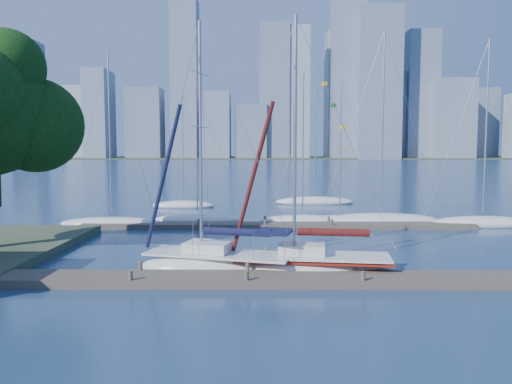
{
  "coord_description": "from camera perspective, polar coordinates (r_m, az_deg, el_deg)",
  "views": [
    {
      "loc": [
        0.53,
        -21.91,
        6.01
      ],
      "look_at": [
        0.38,
        4.0,
        3.79
      ],
      "focal_mm": 35.0,
      "sensor_mm": 36.0,
      "label": 1
    }
  ],
  "objects": [
    {
      "name": "sailboat_navy",
      "position": [
        24.84,
        -4.29,
        -6.67
      ],
      "size": [
        8.2,
        4.49,
        12.71
      ],
      "rotation": [
        0.0,
        0.0,
        -0.26
      ],
      "color": "silver",
      "rests_on": "ground"
    },
    {
      "name": "bg_boat_0",
      "position": [
        40.77,
        -16.14,
        -3.41
      ],
      "size": [
        8.35,
        5.08,
        13.92
      ],
      "rotation": [
        0.0,
        0.0,
        -0.39
      ],
      "color": "silver",
      "rests_on": "ground"
    },
    {
      "name": "sailboat_maroon",
      "position": [
        24.51,
        6.52,
        -6.84
      ],
      "size": [
        8.14,
        3.52,
        12.84
      ],
      "rotation": [
        0.0,
        0.0,
        -0.12
      ],
      "color": "silver",
      "rests_on": "ground"
    },
    {
      "name": "far_dock",
      "position": [
        38.38,
        2.53,
        -3.84
      ],
      "size": [
        30.0,
        1.8,
        0.36
      ],
      "primitive_type": "cube",
      "color": "#4F443A",
      "rests_on": "ground"
    },
    {
      "name": "bg_boat_1",
      "position": [
        41.46,
        -6.71,
        -3.14
      ],
      "size": [
        7.57,
        2.44,
        11.35
      ],
      "rotation": [
        0.0,
        0.0,
        0.05
      ],
      "color": "silver",
      "rests_on": "ground"
    },
    {
      "name": "bg_boat_2",
      "position": [
        40.91,
        5.32,
        -3.22
      ],
      "size": [
        7.06,
        2.9,
        12.37
      ],
      "rotation": [
        0.0,
        0.0,
        0.13
      ],
      "color": "silver",
      "rests_on": "ground"
    },
    {
      "name": "bg_boat_3",
      "position": [
        41.38,
        9.53,
        -3.2
      ],
      "size": [
        6.79,
        3.12,
        11.63
      ],
      "rotation": [
        0.0,
        0.0,
        -0.19
      ],
      "color": "silver",
      "rests_on": "ground"
    },
    {
      "name": "bg_boat_6",
      "position": [
        52.27,
        -8.28,
        -1.48
      ],
      "size": [
        6.53,
        2.32,
        11.93
      ],
      "rotation": [
        0.0,
        0.0,
        -0.03
      ],
      "color": "silver",
      "rests_on": "ground"
    },
    {
      "name": "near_dock",
      "position": [
        22.67,
        -1.02,
        -9.96
      ],
      "size": [
        26.0,
        2.0,
        0.4
      ],
      "primitive_type": "cube",
      "color": "#4F443A",
      "rests_on": "ground"
    },
    {
      "name": "bg_boat_7",
      "position": [
        55.47,
        6.73,
        -1.07
      ],
      "size": [
        8.63,
        2.42,
        13.0
      ],
      "rotation": [
        0.0,
        0.0,
        -0.0
      ],
      "color": "silver",
      "rests_on": "ground"
    },
    {
      "name": "skyline",
      "position": [
        314.37,
        4.23,
        10.24
      ],
      "size": [
        503.33,
        51.31,
        110.18
      ],
      "color": "gray",
      "rests_on": "ground"
    },
    {
      "name": "bg_boat_5",
      "position": [
        43.02,
        24.47,
        -3.19
      ],
      "size": [
        8.65,
        3.67,
        14.8
      ],
      "rotation": [
        0.0,
        0.0,
        -0.16
      ],
      "color": "silver",
      "rests_on": "ground"
    },
    {
      "name": "far_shore",
      "position": [
        341.96,
        0.24,
        3.9
      ],
      "size": [
        800.0,
        100.0,
        1.5
      ],
      "primitive_type": "cube",
      "color": "#38472D",
      "rests_on": "ground"
    },
    {
      "name": "ground",
      "position": [
        22.73,
        -1.02,
        -10.44
      ],
      "size": [
        700.0,
        700.0,
        0.0
      ],
      "primitive_type": "plane",
      "color": "navy",
      "rests_on": "ground"
    },
    {
      "name": "bg_boat_4",
      "position": [
        41.9,
        14.06,
        -3.09
      ],
      "size": [
        9.57,
        2.79,
        15.78
      ],
      "rotation": [
        0.0,
        0.0,
        -0.03
      ],
      "color": "silver",
      "rests_on": "ground"
    }
  ]
}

